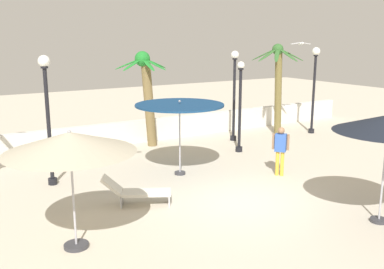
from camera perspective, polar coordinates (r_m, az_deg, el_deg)
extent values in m
plane|color=beige|center=(12.58, 6.76, -8.64)|extent=(56.00, 56.00, 0.00)
cube|color=silver|center=(19.10, -8.18, 0.26)|extent=(25.20, 0.30, 0.98)
cylinder|color=#333338|center=(14.84, -1.58, -5.04)|extent=(0.37, 0.37, 0.08)
cylinder|color=#A5A5AD|center=(14.53, -1.60, -0.70)|extent=(0.05, 0.05, 2.39)
cylinder|color=navy|center=(14.31, -1.63, 3.87)|extent=(2.92, 2.92, 0.06)
sphere|color=#99999E|center=(14.29, -1.64, 4.35)|extent=(0.08, 0.08, 0.08)
cylinder|color=#333338|center=(12.13, 23.17, -10.24)|extent=(0.43, 0.43, 0.08)
cylinder|color=#A5A5AD|center=(11.75, 23.65, -5.09)|extent=(0.05, 0.05, 2.37)
cylinder|color=#333338|center=(10.28, -14.84, -13.81)|extent=(0.55, 0.55, 0.08)
cylinder|color=#A5A5AD|center=(9.86, -15.19, -8.21)|extent=(0.05, 0.05, 2.23)
cone|color=#B7AD93|center=(9.49, -15.64, -0.96)|extent=(2.80, 2.80, 0.43)
sphere|color=#99999E|center=(9.44, -15.72, 0.35)|extent=(0.08, 0.08, 0.08)
cylinder|color=brown|center=(18.35, -5.64, 4.08)|extent=(0.64, 0.39, 3.69)
sphere|color=#1F7A29|center=(18.06, -6.49, 9.78)|extent=(0.63, 0.63, 0.63)
ellipsoid|color=#1F7A29|center=(18.37, -4.88, 9.25)|extent=(1.11, 0.29, 0.50)
ellipsoid|color=#1F7A29|center=(18.65, -6.25, 9.27)|extent=(0.75, 1.03, 0.50)
ellipsoid|color=#1F7A29|center=(18.56, -7.46, 9.22)|extent=(0.35, 1.11, 0.50)
ellipsoid|color=#1F7A29|center=(18.03, -8.33, 9.10)|extent=(1.10, 0.57, 0.50)
ellipsoid|color=#1F7A29|center=(17.65, -7.76, 9.04)|extent=(1.09, 0.60, 0.50)
ellipsoid|color=#1F7A29|center=(17.54, -5.72, 9.07)|extent=(0.24, 1.10, 0.50)
ellipsoid|color=#1F7A29|center=(17.75, -4.92, 9.13)|extent=(0.72, 1.05, 0.50)
cylinder|color=brown|center=(20.79, 11.17, 5.35)|extent=(0.46, 0.32, 3.99)
sphere|color=#31602A|center=(20.55, 11.12, 10.84)|extent=(0.51, 0.51, 0.51)
ellipsoid|color=#31602A|center=(21.01, 12.26, 10.19)|extent=(1.14, 0.29, 0.61)
ellipsoid|color=#31602A|center=(21.17, 11.00, 10.26)|extent=(0.87, 1.00, 0.61)
ellipsoid|color=#31602A|center=(21.03, 10.02, 10.28)|extent=(0.26, 1.14, 0.61)
ellipsoid|color=#31602A|center=(20.58, 9.35, 10.26)|extent=(0.95, 0.92, 0.61)
ellipsoid|color=#31602A|center=(20.12, 9.83, 10.19)|extent=(1.14, 0.25, 0.61)
ellipsoid|color=#31602A|center=(19.94, 11.01, 10.12)|extent=(0.94, 0.94, 0.61)
ellipsoid|color=#31602A|center=(20.16, 12.44, 10.09)|extent=(0.34, 1.14, 0.61)
ellipsoid|color=#31602A|center=(20.57, 12.83, 10.11)|extent=(0.97, 0.90, 0.61)
cylinder|color=black|center=(17.78, 6.14, -1.91)|extent=(0.28, 0.28, 0.20)
cylinder|color=black|center=(17.46, 6.26, 3.06)|extent=(0.12, 0.12, 3.32)
cylinder|color=black|center=(17.26, 6.39, 8.50)|extent=(0.22, 0.22, 0.06)
sphere|color=white|center=(17.25, 6.40, 8.98)|extent=(0.29, 0.29, 0.29)
cylinder|color=black|center=(21.87, 15.29, 0.47)|extent=(0.28, 0.28, 0.20)
cylinder|color=black|center=(21.58, 15.56, 5.00)|extent=(0.12, 0.12, 3.69)
cylinder|color=black|center=(21.43, 15.85, 9.89)|extent=(0.22, 0.22, 0.06)
sphere|color=white|center=(21.42, 15.88, 10.39)|extent=(0.38, 0.38, 0.38)
cylinder|color=black|center=(14.51, -17.70, -5.82)|extent=(0.28, 0.28, 0.20)
cylinder|color=black|center=(14.08, -18.17, 0.87)|extent=(0.12, 0.12, 3.66)
cylinder|color=black|center=(13.84, -18.69, 8.30)|extent=(0.22, 0.22, 0.06)
sphere|color=white|center=(13.83, -18.74, 9.04)|extent=(0.36, 0.36, 0.36)
cylinder|color=black|center=(19.68, 5.40, -0.47)|extent=(0.28, 0.28, 0.20)
cylinder|color=black|center=(19.36, 5.50, 4.45)|extent=(0.12, 0.12, 3.61)
cylinder|color=black|center=(19.19, 5.62, 9.79)|extent=(0.22, 0.22, 0.06)
sphere|color=white|center=(19.18, 5.63, 10.31)|extent=(0.35, 0.35, 0.35)
cube|color=#B7B7BC|center=(12.25, -3.00, -8.28)|extent=(0.29, 0.50, 0.35)
cube|color=#B7B7BC|center=(12.32, -9.13, -8.32)|extent=(0.29, 0.50, 0.35)
cube|color=silver|center=(12.21, -6.09, -7.54)|extent=(1.49, 1.14, 0.08)
cube|color=silver|center=(12.20, -10.43, -6.47)|extent=(0.74, 0.74, 0.49)
cylinder|color=gold|center=(14.87, 11.67, -3.75)|extent=(0.12, 0.12, 0.84)
cylinder|color=gold|center=(14.89, 11.06, -3.69)|extent=(0.12, 0.12, 0.84)
cube|color=#3359B2|center=(14.70, 11.48, -1.05)|extent=(0.41, 0.43, 0.59)
sphere|color=#936B4C|center=(14.61, 11.55, 0.51)|extent=(0.23, 0.23, 0.23)
cylinder|color=#936B4C|center=(14.66, 12.41, -1.01)|extent=(0.08, 0.08, 0.53)
cylinder|color=#936B4C|center=(14.73, 10.57, -0.87)|extent=(0.08, 0.08, 0.53)
ellipsoid|color=white|center=(20.33, 13.95, 11.41)|extent=(0.18, 0.34, 0.12)
sphere|color=white|center=(20.18, 14.23, 11.48)|extent=(0.10, 0.10, 0.10)
cube|color=silver|center=(20.46, 14.54, 11.44)|extent=(0.51, 0.24, 0.09)
cube|color=silver|center=(20.19, 13.35, 11.49)|extent=(0.51, 0.24, 0.09)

